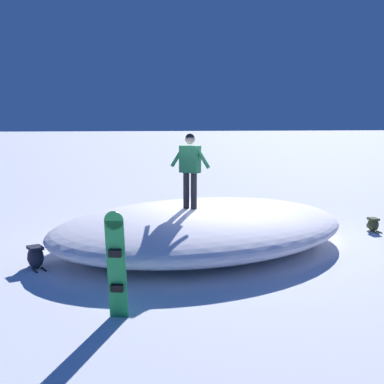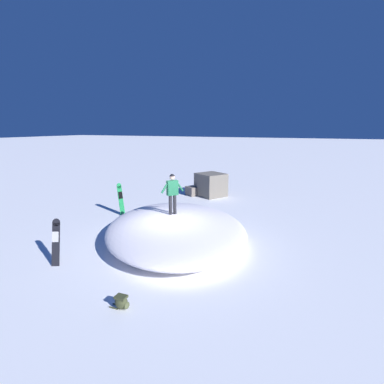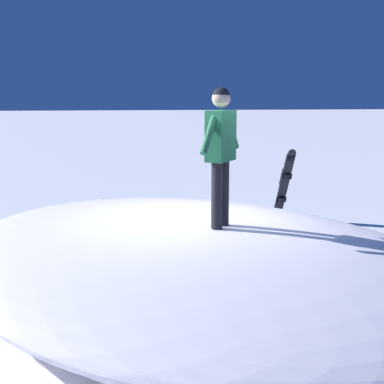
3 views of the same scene
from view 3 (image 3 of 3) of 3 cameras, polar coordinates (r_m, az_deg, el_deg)
ground at (r=7.42m, az=0.82°, el=-9.78°), size 240.00×240.00×0.00m
snow_mound at (r=6.83m, az=-0.10°, el=-7.26°), size 8.74×9.39×0.97m
snowboarder_standing at (r=6.29m, az=3.21°, el=5.29°), size 0.71×0.86×1.72m
snowboard_secondary_upright at (r=10.90m, az=10.24°, el=0.87°), size 0.42×0.51×1.55m
backpack_far at (r=11.49m, az=-9.25°, el=-1.70°), size 0.54×0.28×0.37m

